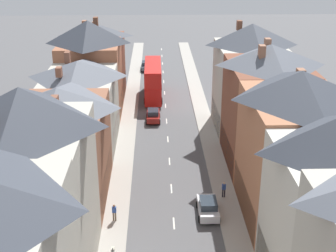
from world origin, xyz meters
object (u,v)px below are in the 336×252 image
(car_parked_left_a, at_px, (208,207))
(car_parked_right_a, at_px, (146,66))
(pedestrian_mid_left, at_px, (114,212))
(pedestrian_mid_right, at_px, (224,189))
(car_near_silver, at_px, (153,115))
(double_decker_bus_lead, at_px, (153,80))

(car_parked_left_a, relative_size, car_parked_right_a, 0.94)
(pedestrian_mid_left, bearing_deg, car_parked_left_a, 5.83)
(pedestrian_mid_left, bearing_deg, pedestrian_mid_right, 19.90)
(pedestrian_mid_right, bearing_deg, car_parked_left_a, -122.77)
(car_parked_right_a, relative_size, pedestrian_mid_right, 2.56)
(car_near_silver, bearing_deg, car_parked_right_a, 92.93)
(double_decker_bus_lead, distance_m, car_parked_right_a, 15.85)
(car_parked_right_a, bearing_deg, car_parked_left_a, -82.67)
(car_parked_left_a, bearing_deg, pedestrian_mid_left, -174.17)
(car_parked_left_a, bearing_deg, double_decker_bus_lead, 98.58)
(car_near_silver, bearing_deg, car_parked_left_a, -77.89)
(double_decker_bus_lead, bearing_deg, car_near_silver, -89.95)
(car_parked_left_a, height_order, pedestrian_mid_left, pedestrian_mid_left)
(car_near_silver, relative_size, pedestrian_mid_left, 2.43)
(car_near_silver, relative_size, car_parked_left_a, 1.02)
(car_parked_right_a, xyz_separation_m, pedestrian_mid_left, (-2.08, -49.06, 0.22))
(car_near_silver, height_order, car_parked_left_a, car_near_silver)
(car_near_silver, bearing_deg, pedestrian_mid_left, -98.13)
(car_parked_right_a, height_order, pedestrian_mid_right, pedestrian_mid_right)
(pedestrian_mid_right, bearing_deg, double_decker_bus_lead, 102.73)
(car_parked_left_a, bearing_deg, car_near_silver, 102.11)
(double_decker_bus_lead, bearing_deg, pedestrian_mid_right, -77.27)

